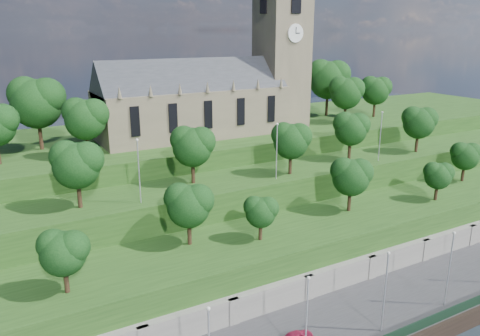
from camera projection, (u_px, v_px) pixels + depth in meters
promenade at (370, 316)px, 53.54m from camera, size 160.00×12.00×2.00m
fence at (409, 330)px, 48.56m from camera, size 160.00×0.10×1.20m
retaining_wall at (337, 281)px, 58.11m from camera, size 160.00×2.10×5.00m
embankment_lower at (308, 251)px, 62.74m from camera, size 160.00×12.00×8.00m
embankment_upper at (264, 211)px, 71.38m from camera, size 160.00×10.00×12.00m
hilltop at (206, 168)px, 88.53m from camera, size 160.00×32.00×15.00m
church at (218, 90)px, 81.29m from camera, size 38.60×12.35×27.60m
trees_lower at (313, 188)px, 60.96m from camera, size 69.45×8.74×7.73m
trees_upper at (278, 137)px, 68.26m from camera, size 62.84×8.40×8.24m
trees_hilltop at (229, 93)px, 82.33m from camera, size 77.07×16.80×11.77m
lamp_posts_promenade at (385, 287)px, 47.91m from camera, size 60.36×0.36×9.20m
lamp_posts_upper at (277, 147)px, 65.84m from camera, size 40.36×0.36×8.13m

